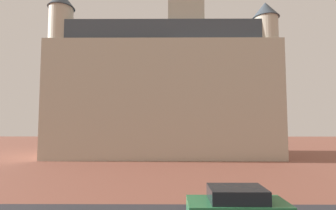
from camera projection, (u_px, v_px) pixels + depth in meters
The scene contains 2 objects.
landmark_building at pixel (166, 88), 32.22m from camera, with size 28.13×10.46×29.67m.
car_green at pixel (237, 206), 10.55m from camera, with size 4.34×2.00×1.53m.
Camera 1 is at (-0.18, -1.55, 4.41)m, focal length 25.77 mm.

